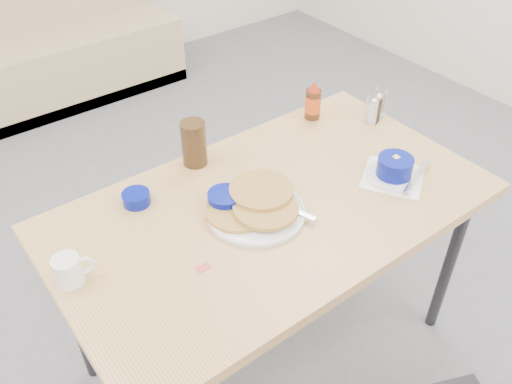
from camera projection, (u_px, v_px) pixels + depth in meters
booth_bench at (32, 52)px, 3.55m from camera, size 1.90×0.56×1.22m
dining_table at (272, 218)px, 1.77m from camera, size 1.40×0.80×0.76m
pancake_plate at (256, 207)px, 1.68m from camera, size 0.31×0.31×0.05m
coffee_mug at (69, 270)px, 1.45m from camera, size 0.11×0.08×0.09m
grits_setting at (395, 169)px, 1.81m from camera, size 0.29×0.27×0.08m
creamer_bowl at (136, 198)px, 1.72m from camera, size 0.09×0.09×0.04m
butter_bowl at (225, 200)px, 1.70m from camera, size 0.11×0.11×0.05m
amber_tumbler at (194, 143)px, 1.85m from camera, size 0.09×0.09×0.16m
condiment_caddy at (375, 109)px, 2.10m from camera, size 0.11×0.09×0.12m
syrup_bottle at (313, 102)px, 2.09m from camera, size 0.06×0.06×0.16m
sugar_wrapper at (203, 268)px, 1.51m from camera, size 0.04×0.03×0.00m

